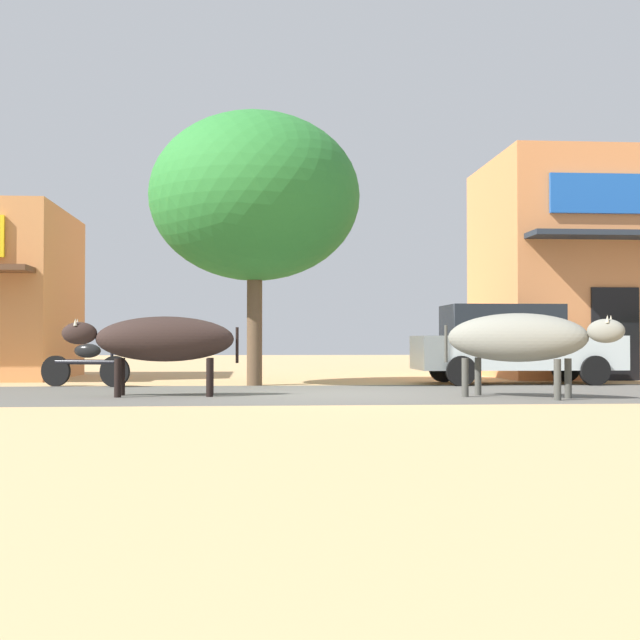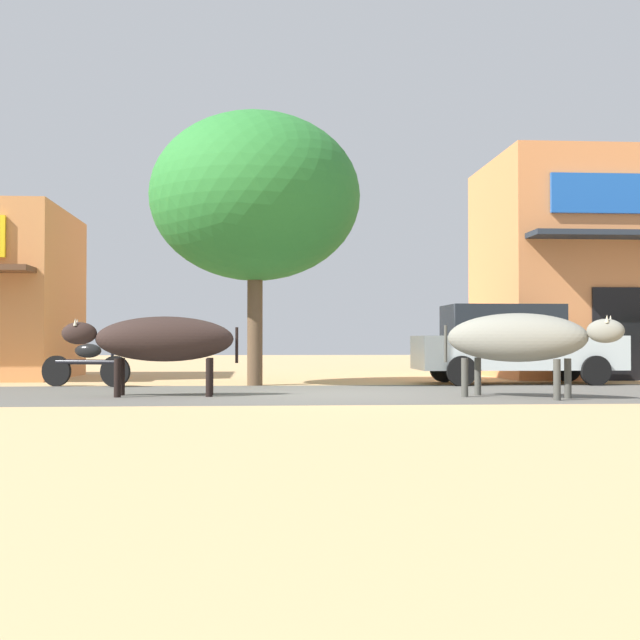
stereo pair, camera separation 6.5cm
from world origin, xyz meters
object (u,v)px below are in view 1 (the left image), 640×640
Objects in this scene: parked_motorcycle at (86,363)px; cow_far_dark at (519,338)px; cow_near_brown at (162,340)px; roadside_tree at (255,197)px; parked_hatchback_car at (511,343)px.

parked_motorcycle is 0.70× the size of cow_far_dark.
parked_motorcycle is 8.39m from cow_far_dark.
cow_near_brown is at bearing -60.04° from parked_motorcycle.
roadside_tree is 1.94× the size of cow_near_brown.
cow_near_brown is at bearing -152.31° from parked_hatchback_car.
parked_motorcycle is 0.64× the size of cow_near_brown.
roadside_tree is 6.53m from cow_far_dark.
parked_hatchback_car is (5.35, 0.28, -2.95)m from roadside_tree.
roadside_tree is 4.64m from cow_near_brown.
parked_hatchback_car is at bearing 27.69° from cow_near_brown.
cow_far_dark is (7.42, -3.89, 0.47)m from parked_motorcycle.
cow_near_brown reaches higher than parked_motorcycle.
cow_near_brown is at bearing -114.43° from roadside_tree.
cow_near_brown is 5.72m from cow_far_dark.
roadside_tree is at bearing 134.97° from cow_far_dark.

